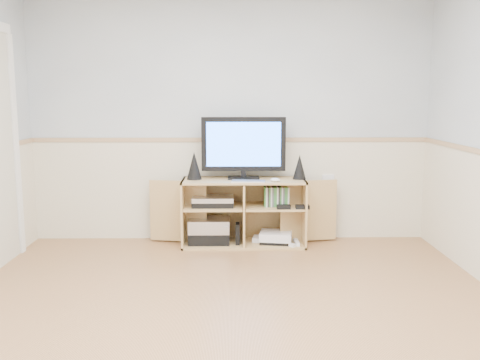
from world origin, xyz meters
name	(u,v)px	position (x,y,z in m)	size (l,w,h in m)	color
room	(219,136)	(-0.06, 0.12, 1.22)	(4.04, 4.54, 2.54)	tan
media_cabinet	(243,210)	(0.13, 2.05, 0.33)	(1.87, 0.45, 0.65)	tan
monitor	(244,146)	(0.13, 2.04, 0.98)	(0.82, 0.18, 0.60)	black
speaker_left	(194,166)	(-0.35, 2.02, 0.79)	(0.15, 0.15, 0.27)	black
speaker_right	(299,167)	(0.68, 2.02, 0.77)	(0.13, 0.13, 0.24)	black
keyboard	(248,181)	(0.17, 1.86, 0.66)	(0.32, 0.13, 0.01)	white
mouse	(275,180)	(0.43, 1.86, 0.67)	(0.10, 0.06, 0.04)	white
av_components	(211,223)	(-0.19, 1.99, 0.22)	(0.50, 0.30, 0.47)	black
game_consoles	(275,237)	(0.44, 1.98, 0.07)	(0.46, 0.31, 0.11)	white
game_cases	(276,196)	(0.45, 1.98, 0.48)	(0.24, 0.14, 0.19)	#3F8C3F
wall_outlet	(328,181)	(1.00, 2.23, 0.60)	(0.12, 0.03, 0.12)	white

